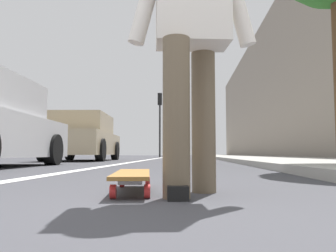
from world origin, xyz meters
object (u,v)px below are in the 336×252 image
object	(u,v)px
parked_car_mid	(83,138)
traffic_light	(160,113)
skateboard	(133,176)
skater_person	(192,25)

from	to	relation	value
parked_car_mid	traffic_light	distance (m)	12.48
skateboard	skater_person	world-z (taller)	skater_person
skateboard	skater_person	size ratio (longest dim) A/B	0.52
skater_person	parked_car_mid	distance (m)	9.90
skateboard	parked_car_mid	bearing A→B (deg)	18.47
parked_car_mid	traffic_light	bearing A→B (deg)	-7.15
traffic_light	parked_car_mid	bearing A→B (deg)	172.85
skater_person	parked_car_mid	world-z (taller)	skater_person
skateboard	parked_car_mid	xyz separation A→B (m)	(9.15, 3.05, 0.63)
skateboard	traffic_light	distance (m)	21.57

